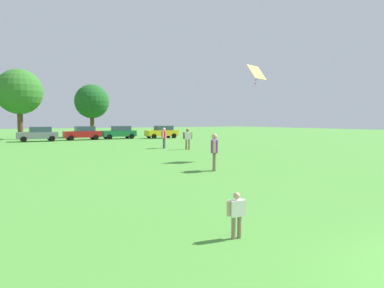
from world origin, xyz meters
TOP-DOWN VIEW (x-y plane):
  - ground_plane at (0.00, 30.00)m, footprint 160.00×160.00m
  - child_kite_flyer at (-1.96, 3.97)m, footprint 0.45×0.20m
  - adult_bystander at (2.85, 12.13)m, footprint 0.60×0.71m
  - bystander_near_trees at (6.36, 25.37)m, footprint 0.62×0.68m
  - bystander_midfield at (7.53, 23.30)m, footprint 0.81×0.41m
  - kite at (7.73, 14.95)m, footprint 1.47×1.03m
  - parked_car_gray_0 at (-2.04, 41.41)m, footprint 4.30×2.02m
  - parked_car_red_1 at (3.08, 42.08)m, footprint 4.30×2.02m
  - parked_car_green_2 at (7.82, 42.38)m, footprint 4.30×2.02m
  - parked_car_yellow_3 at (13.36, 41.16)m, footprint 4.30×2.02m
  - tree_right at (-3.50, 47.61)m, footprint 5.71×5.71m
  - tree_far_right at (5.80, 48.53)m, footprint 4.83×4.83m

SIDE VIEW (x-z plane):
  - ground_plane at x=0.00m, z-range 0.00..0.00m
  - child_kite_flyer at x=-1.96m, z-range 0.09..1.04m
  - parked_car_gray_0 at x=-2.04m, z-range 0.02..1.70m
  - parked_car_red_1 at x=3.08m, z-range 0.02..1.70m
  - parked_car_green_2 at x=7.82m, z-range 0.02..1.70m
  - parked_car_yellow_3 at x=13.36m, z-range 0.02..1.70m
  - bystander_midfield at x=7.53m, z-range 0.16..1.88m
  - adult_bystander at x=2.85m, z-range 0.17..1.94m
  - bystander_near_trees at x=6.36m, z-range 0.17..1.94m
  - tree_far_right at x=5.80m, z-range 1.32..8.85m
  - kite at x=7.73m, z-range 4.69..5.86m
  - tree_right at x=-3.50m, z-range 1.56..10.46m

